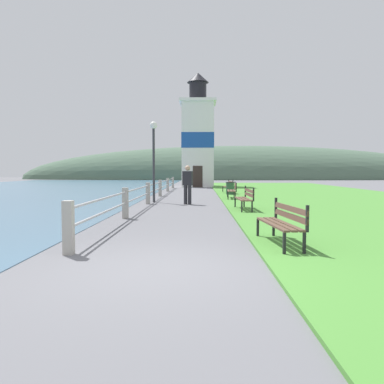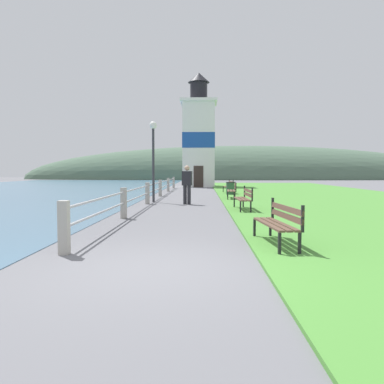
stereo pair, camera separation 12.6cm
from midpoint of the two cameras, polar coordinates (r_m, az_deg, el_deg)
The scene contains 12 objects.
ground_plane at distance 6.09m, azimuth -6.06°, elevation -11.61°, with size 160.00×160.00×0.00m, color slate.
grass_verge at distance 23.03m, azimuth 19.38°, elevation -0.71°, with size 12.00×48.17×0.06m.
seawall_railing at distance 20.16m, azimuth -5.54°, elevation 0.51°, with size 0.18×26.47×1.01m.
park_bench_near at distance 7.89m, azimuth 13.54°, elevation -4.26°, with size 0.67×1.96×0.94m.
park_bench_midway at distance 14.56m, azimuth 8.23°, elevation -0.77°, with size 0.54×1.99×0.94m.
park_bench_far at distance 20.37m, azimuth 6.40°, elevation 0.39°, with size 0.58×1.98×0.94m.
park_bench_by_lighthouse at distance 25.46m, azimuth 5.79°, elevation 0.97°, with size 0.60×2.00×0.94m.
lighthouse at distance 36.46m, azimuth 1.12°, elevation 8.22°, with size 3.46×3.46×10.92m.
person_strolling at distance 17.27m, azimuth -0.56°, elevation 1.34°, with size 0.48×0.33×1.80m.
trash_bin at distance 23.68m, azimuth 5.99°, elevation 0.51°, with size 0.54×0.54×0.84m.
lamp_post at distance 18.57m, azimuth -5.73°, elevation 6.90°, with size 0.36×0.36×3.96m.
distant_hillside at distance 68.34m, azimuth 7.69°, elevation 1.95°, with size 80.00×16.00×12.00m.
Camera 2 is at (0.86, -5.83, 1.56)m, focal length 35.00 mm.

